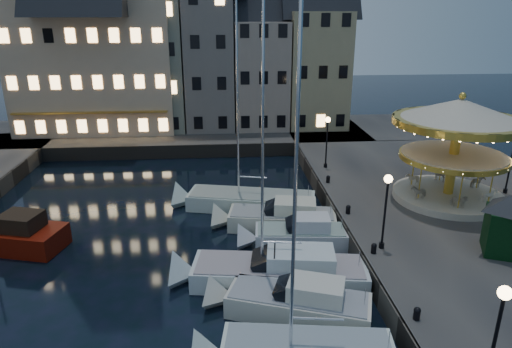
{
  "coord_description": "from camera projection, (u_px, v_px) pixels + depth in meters",
  "views": [
    {
      "loc": [
        -1.25,
        -20.12,
        13.27
      ],
      "look_at": [
        1.0,
        8.0,
        3.2
      ],
      "focal_mm": 32.0,
      "sensor_mm": 36.0,
      "label": 1
    }
  ],
  "objects": [
    {
      "name": "townhouse_nc",
      "position": [
        154.0,
        57.0,
        48.06
      ],
      "size": [
        6.82,
        8.0,
        14.8
      ],
      "color": "gray",
      "rests_on": "quay_north"
    },
    {
      "name": "bollard_d",
      "position": [
        328.0,
        179.0,
        33.73
      ],
      "size": [
        0.3,
        0.3,
        0.57
      ],
      "color": "black",
      "rests_on": "quay_east"
    },
    {
      "name": "bollard_c",
      "position": [
        348.0,
        209.0,
        28.57
      ],
      "size": [
        0.3,
        0.3,
        0.57
      ],
      "color": "black",
      "rests_on": "quay_east"
    },
    {
      "name": "streetlamp_c",
      "position": [
        327.0,
        135.0,
        36.25
      ],
      "size": [
        0.44,
        0.44,
        4.17
      ],
      "color": "black",
      "rests_on": "quay_east"
    },
    {
      "name": "townhouse_nf",
      "position": [
        315.0,
        60.0,
        49.52
      ],
      "size": [
        6.82,
        8.0,
        13.8
      ],
      "color": "tan",
      "rests_on": "quay_north"
    },
    {
      "name": "townhouse_nd",
      "position": [
        209.0,
        51.0,
        48.32
      ],
      "size": [
        5.5,
        8.0,
        15.8
      ],
      "color": "slate",
      "rests_on": "quay_north"
    },
    {
      "name": "motorboat_e",
      "position": [
        276.0,
        219.0,
        29.49
      ],
      "size": [
        7.96,
        3.51,
        2.15
      ],
      "color": "beige",
      "rests_on": "ground"
    },
    {
      "name": "quaywall_e",
      "position": [
        336.0,
        220.0,
        29.31
      ],
      "size": [
        0.15,
        44.0,
        1.3
      ],
      "primitive_type": "cube",
      "color": "#47423A",
      "rests_on": "ground"
    },
    {
      "name": "ticket_kiosk",
      "position": [
        510.0,
        214.0,
        23.27
      ],
      "size": [
        3.2,
        3.2,
        3.74
      ],
      "color": "black",
      "rests_on": "quay_east"
    },
    {
      "name": "motorboat_d",
      "position": [
        293.0,
        236.0,
        27.15
      ],
      "size": [
        6.48,
        2.58,
        2.15
      ],
      "color": "silver",
      "rests_on": "ground"
    },
    {
      "name": "carousel",
      "position": [
        458.0,
        131.0,
        29.28
      ],
      "size": [
        8.25,
        8.25,
        7.22
      ],
      "color": "beige",
      "rests_on": "quay_east"
    },
    {
      "name": "quaywall_n",
      "position": [
        171.0,
        152.0,
        43.43
      ],
      "size": [
        48.0,
        0.15,
        1.3
      ],
      "primitive_type": "cube",
      "color": "#47423A",
      "rests_on": "ground"
    },
    {
      "name": "streetlamp_d",
      "position": [
        512.0,
        156.0,
        31.0
      ],
      "size": [
        0.44,
        0.44,
        4.17
      ],
      "color": "black",
      "rests_on": "quay_east"
    },
    {
      "name": "streetlamp_b",
      "position": [
        386.0,
        201.0,
        23.58
      ],
      "size": [
        0.44,
        0.44,
        4.17
      ],
      "color": "black",
      "rests_on": "quay_east"
    },
    {
      "name": "townhouse_nb",
      "position": [
        96.0,
        62.0,
        47.77
      ],
      "size": [
        6.16,
        8.0,
        13.8
      ],
      "color": "slate",
      "rests_on": "quay_north"
    },
    {
      "name": "bollard_b",
      "position": [
        374.0,
        248.0,
        23.87
      ],
      "size": [
        0.3,
        0.3,
        0.57
      ],
      "color": "black",
      "rests_on": "quay_east"
    },
    {
      "name": "red_fishing_boat",
      "position": [
        4.0,
        236.0,
        27.07
      ],
      "size": [
        7.9,
        4.41,
        5.94
      ],
      "color": "#661005",
      "rests_on": "ground"
    },
    {
      "name": "townhouse_na",
      "position": [
        44.0,
        67.0,
        47.53
      ],
      "size": [
        5.5,
        8.0,
        12.8
      ],
      "color": "gray",
      "rests_on": "quay_north"
    },
    {
      "name": "motorboat_f",
      "position": [
        243.0,
        201.0,
        32.51
      ],
      "size": [
        10.03,
        4.64,
        13.3
      ],
      "color": "silver",
      "rests_on": "ground"
    },
    {
      "name": "streetlamp_a",
      "position": [
        498.0,
        327.0,
        14.19
      ],
      "size": [
        0.44,
        0.44,
        4.17
      ],
      "color": "black",
      "rests_on": "quay_east"
    },
    {
      "name": "ground",
      "position": [
        249.0,
        285.0,
        23.45
      ],
      "size": [
        160.0,
        160.0,
        0.0
      ],
      "primitive_type": "plane",
      "color": "black",
      "rests_on": "ground"
    },
    {
      "name": "bollard_a",
      "position": [
        417.0,
        313.0,
        18.71
      ],
      "size": [
        0.3,
        0.3,
        0.57
      ],
      "color": "black",
      "rests_on": "quay_east"
    },
    {
      "name": "motorboat_b",
      "position": [
        289.0,
        303.0,
        20.96
      ],
      "size": [
        7.51,
        4.37,
        2.15
      ],
      "color": "beige",
      "rests_on": "ground"
    },
    {
      "name": "motorboat_c",
      "position": [
        272.0,
        272.0,
        23.4
      ],
      "size": [
        10.02,
        3.88,
        13.26
      ],
      "color": "silver",
      "rests_on": "ground"
    },
    {
      "name": "hotel_corner",
      "position": [
        95.0,
        47.0,
        47.27
      ],
      "size": [
        17.6,
        9.0,
        16.8
      ],
      "color": "#CFB192",
      "rests_on": "quay_north"
    },
    {
      "name": "quay_north",
      "position": [
        158.0,
        136.0,
        48.91
      ],
      "size": [
        44.0,
        12.0,
        1.3
      ],
      "primitive_type": "cube",
      "color": "#474442",
      "rests_on": "ground"
    },
    {
      "name": "quay_east",
      "position": [
        456.0,
        215.0,
        29.91
      ],
      "size": [
        16.0,
        56.0,
        1.3
      ],
      "primitive_type": "cube",
      "color": "#474442",
      "rests_on": "ground"
    },
    {
      "name": "townhouse_ne",
      "position": [
        260.0,
        65.0,
        49.24
      ],
      "size": [
        6.16,
        8.0,
        12.8
      ],
      "color": "gray",
      "rests_on": "quay_north"
    }
  ]
}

